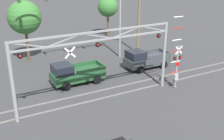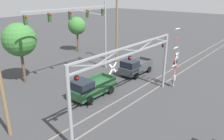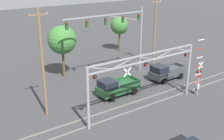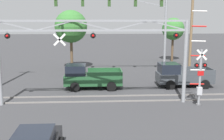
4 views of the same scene
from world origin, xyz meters
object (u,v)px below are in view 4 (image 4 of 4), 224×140
at_px(pickup_truck_lead, 90,77).
at_px(crossing_signal_mast, 199,75).
at_px(background_tree_beyond_span, 173,29).
at_px(background_tree_far_left_verge, 71,27).
at_px(pickup_truck_following, 181,75).
at_px(traffic_signal_span, 136,15).
at_px(crossing_gantry, 93,48).
at_px(utility_pole_right, 191,27).

bearing_deg(pickup_truck_lead, crossing_signal_mast, -33.99).
relative_size(pickup_truck_lead, background_tree_beyond_span, 0.82).
bearing_deg(background_tree_far_left_verge, crossing_signal_mast, -54.43).
bearing_deg(pickup_truck_following, background_tree_beyond_span, 77.98).
xyz_separation_m(pickup_truck_following, background_tree_beyond_span, (3.08, 14.46, 3.49)).
xyz_separation_m(pickup_truck_lead, background_tree_beyond_span, (11.28, 14.76, 3.49)).
bearing_deg(traffic_signal_span, crossing_gantry, -114.56).
height_order(utility_pole_right, background_tree_far_left_verge, utility_pole_right).
bearing_deg(utility_pole_right, background_tree_far_left_verge, 164.77).
bearing_deg(pickup_truck_lead, utility_pole_right, 26.60).
distance_m(crossing_gantry, pickup_truck_lead, 5.35).
relative_size(traffic_signal_span, utility_pole_right, 1.18).
bearing_deg(utility_pole_right, crossing_signal_mast, -105.17).
relative_size(traffic_signal_span, pickup_truck_lead, 2.37).
bearing_deg(pickup_truck_lead, crossing_gantry, -85.21).
relative_size(pickup_truck_following, utility_pole_right, 0.49).
height_order(pickup_truck_lead, pickup_truck_following, same).
bearing_deg(crossing_signal_mast, pickup_truck_following, 85.43).
distance_m(crossing_gantry, pickup_truck_following, 9.62).
height_order(traffic_signal_span, utility_pole_right, utility_pole_right).
relative_size(crossing_gantry, pickup_truck_following, 2.75).
xyz_separation_m(crossing_gantry, traffic_signal_span, (4.27, 9.34, 2.34)).
xyz_separation_m(utility_pole_right, background_tree_beyond_span, (0.66, 9.44, -0.65)).
relative_size(pickup_truck_lead, pickup_truck_following, 1.02).
distance_m(crossing_gantry, utility_pole_right, 14.16).
distance_m(pickup_truck_lead, pickup_truck_following, 8.21).
distance_m(traffic_signal_span, background_tree_far_left_verge, 8.06).
distance_m(traffic_signal_span, pickup_truck_lead, 8.67).
height_order(pickup_truck_lead, utility_pole_right, utility_pole_right).
xyz_separation_m(crossing_gantry, pickup_truck_lead, (-0.37, 4.38, -3.04)).
height_order(pickup_truck_following, utility_pole_right, utility_pole_right).
distance_m(pickup_truck_following, background_tree_beyond_span, 15.19).
bearing_deg(crossing_gantry, background_tree_far_left_verge, 101.42).
bearing_deg(pickup_truck_following, pickup_truck_lead, -177.92).
relative_size(traffic_signal_span, pickup_truck_following, 2.41).
xyz_separation_m(pickup_truck_following, utility_pole_right, (2.42, 5.02, 4.14)).
bearing_deg(pickup_truck_lead, traffic_signal_span, 46.94).
bearing_deg(utility_pole_right, background_tree_beyond_span, 86.00).
bearing_deg(crossing_gantry, utility_pole_right, 43.41).
relative_size(pickup_truck_following, background_tree_beyond_span, 0.81).
xyz_separation_m(crossing_signal_mast, pickup_truck_following, (0.44, 5.53, -1.17)).
bearing_deg(pickup_truck_following, background_tree_far_left_verge, 140.89).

